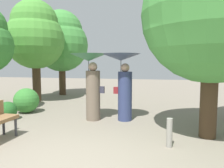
% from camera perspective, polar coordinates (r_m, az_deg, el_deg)
% --- Properties ---
extents(ground_plane, '(40.00, 40.00, 0.00)m').
position_cam_1_polar(ground_plane, '(3.87, -11.94, -20.82)').
color(ground_plane, gray).
extents(person_left, '(1.10, 1.10, 2.00)m').
position_cam_1_polar(person_left, '(6.45, -5.60, 2.04)').
color(person_left, '#6B5B4C').
rests_on(person_left, ground).
extents(person_right, '(1.16, 1.16, 1.99)m').
position_cam_1_polar(person_right, '(6.37, 2.92, 2.19)').
color(person_right, navy).
rests_on(person_right, ground).
extents(tree_near_left, '(2.57, 2.57, 4.50)m').
position_cam_1_polar(tree_near_left, '(10.35, -19.74, 12.19)').
color(tree_near_left, '#42301E').
rests_on(tree_near_left, ground).
extents(tree_near_right, '(3.14, 3.14, 4.83)m').
position_cam_1_polar(tree_near_right, '(5.50, 25.25, 19.28)').
color(tree_near_right, '#42301E').
rests_on(tree_near_right, ground).
extents(tree_mid_left, '(2.81, 2.81, 4.51)m').
position_cam_1_polar(tree_mid_left, '(11.96, -13.27, 11.09)').
color(tree_mid_left, '#42301E').
rests_on(tree_mid_left, ground).
extents(bush_path_left, '(0.86, 0.86, 0.86)m').
position_cam_1_polar(bush_path_left, '(8.02, -21.79, -4.08)').
color(bush_path_left, '#387F33').
rests_on(bush_path_left, ground).
extents(bush_behind_bench, '(0.55, 0.55, 0.55)m').
position_cam_1_polar(bush_behind_bench, '(7.29, -26.00, -6.38)').
color(bush_behind_bench, '#235B23').
rests_on(bush_behind_bench, ground).
extents(path_marker_post, '(0.12, 0.12, 0.60)m').
position_cam_1_polar(path_marker_post, '(4.63, 15.00, -12.40)').
color(path_marker_post, gray).
rests_on(path_marker_post, ground).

